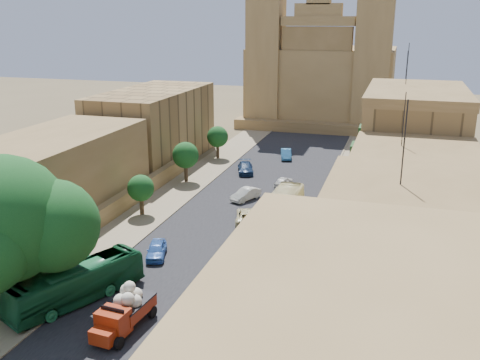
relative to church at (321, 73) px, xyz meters
The scene contains 31 objects.
road_surface 49.54m from the church, 90.00° to the right, with size 14.00×140.00×0.01m, color black.
sidewalk_east 50.44m from the church, 78.94° to the right, with size 5.00×140.00×0.01m, color #807054.
sidewalk_west 50.44m from the church, 101.06° to the right, with size 5.00×140.00×0.01m, color #807054.
kerb_east 50.02m from the church, 81.81° to the right, with size 0.25×140.00×0.12m, color #807054.
kerb_west 50.02m from the church, 98.19° to the right, with size 0.25×140.00×0.12m, color #807054.
townhouse_a 83.22m from the church, 78.94° to the right, with size 9.00×14.00×16.40m.
townhouse_b 69.58m from the church, 76.73° to the right, with size 9.00×14.00×14.90m.
townhouse_c 56.00m from the church, 73.43° to the right, with size 9.00×14.00×17.40m.
townhouse_d 42.84m from the church, 68.07° to the right, with size 9.00×14.00×15.90m.
west_wall 60.55m from the church, 102.04° to the right, with size 1.00×40.00×1.80m, color olive.
west_building_low 63.45m from the church, 106.54° to the right, with size 10.00×28.00×8.40m, color brown.
west_building_mid 39.27m from the church, 117.48° to the right, with size 10.00×22.00×10.00m, color olive.
church is the anchor object (origin of this frame).
ficus_tree 75.25m from the church, 97.18° to the right, with size 11.20×10.30×11.20m.
street_tree_a 67.66m from the church, 98.54° to the right, with size 3.07×3.07×4.72m.
street_tree_b 55.92m from the church, 100.38° to the right, with size 2.74×2.74×4.22m.
street_tree_c 44.20m from the church, 103.21° to the right, with size 3.25×3.25×5.00m.
street_tree_d 32.83m from the church, 108.09° to the right, with size 3.04×3.04×4.68m.
red_truck 74.74m from the church, 91.03° to the right, with size 2.52×5.43×3.08m.
olive_pickup 58.60m from the church, 83.77° to the right, with size 3.24×4.43×1.68m.
bus_green_north 72.75m from the church, 94.99° to the right, with size 2.40×10.24×2.85m, color #185E34.
bus_red_east 72.79m from the church, 84.84° to the right, with size 2.11×9.02×2.51m, color #AC1D1A.
bus_cream_east 53.86m from the church, 85.28° to the right, with size 2.54×10.84×3.02m, color #FFF1B2.
car_blue_a 64.34m from the church, 93.69° to the right, with size 1.52×3.79×1.29m, color #3769C0.
car_white_a 48.00m from the church, 91.19° to the right, with size 1.38×3.96×1.31m, color silver.
car_cream 54.38m from the church, 88.87° to the right, with size 2.19×4.74×1.32m, color beige.
car_dkblue 38.11m from the church, 96.22° to the right, with size 1.91×4.69×1.36m, color #142848.
car_white_b 42.12m from the church, 87.23° to the right, with size 1.41×3.49×1.19m, color silver.
car_blue_b 29.38m from the church, 91.02° to the right, with size 1.43×4.11×1.35m, color teal.
pedestrian_a 69.21m from the church, 83.73° to the right, with size 0.61×0.40×1.67m, color black.
pedestrian_c 61.93m from the church, 82.98° to the right, with size 1.09×0.45×1.85m, color #373641.
Camera 1 is at (14.73, -22.76, 19.58)m, focal length 40.00 mm.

